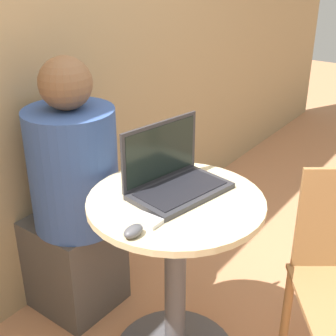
{
  "coord_description": "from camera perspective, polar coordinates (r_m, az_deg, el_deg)",
  "views": [
    {
      "loc": [
        -1.2,
        -0.83,
        1.57
      ],
      "look_at": [
        0.02,
        0.05,
        0.86
      ],
      "focal_mm": 50.0,
      "sensor_mm": 36.0,
      "label": 1
    }
  ],
  "objects": [
    {
      "name": "round_table",
      "position": [
        1.83,
        0.91,
        -11.86
      ],
      "size": [
        0.64,
        0.64,
        0.76
      ],
      "color": "#4C4C51",
      "rests_on": "ground_plane"
    },
    {
      "name": "back_wall",
      "position": [
        2.03,
        -18.26,
        16.41
      ],
      "size": [
        7.0,
        0.05,
        2.6
      ],
      "color": "tan",
      "rests_on": "ground_plane"
    },
    {
      "name": "laptop",
      "position": [
        1.7,
        0.65,
        -1.07
      ],
      "size": [
        0.39,
        0.28,
        0.25
      ],
      "color": "#2D2D33",
      "rests_on": "round_table"
    },
    {
      "name": "cell_phone",
      "position": [
        1.53,
        -2.61,
        -6.39
      ],
      "size": [
        0.06,
        0.1,
        0.02
      ],
      "color": "silver",
      "rests_on": "round_table"
    },
    {
      "name": "person_seated",
      "position": [
        2.16,
        -12.12,
        -5.25
      ],
      "size": [
        0.37,
        0.58,
        1.2
      ],
      "color": "#4C4742",
      "rests_on": "ground_plane"
    },
    {
      "name": "computer_mouse",
      "position": [
        1.46,
        -4.25,
        -7.68
      ],
      "size": [
        0.08,
        0.05,
        0.03
      ],
      "color": "#4C4C51",
      "rests_on": "round_table"
    }
  ]
}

